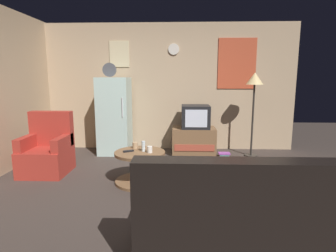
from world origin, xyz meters
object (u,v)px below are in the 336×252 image
object	(u,v)px
tv_stand	(194,141)
couch	(240,223)
armchair	(47,152)
mug_ceramic_tan	(135,145)
remote_control	(128,151)
coffee_table	(140,167)
wine_glass	(143,146)
crt_tv	(195,117)
book_stack	(224,155)
fridge	(115,116)
mug_ceramic_white	(150,149)
standing_lamp	(254,85)

from	to	relation	value
tv_stand	couch	distance (m)	3.25
armchair	couch	size ratio (longest dim) A/B	0.56
mug_ceramic_tan	remote_control	size ratio (longest dim) A/B	0.60
tv_stand	mug_ceramic_tan	bearing A→B (deg)	-124.33
couch	remote_control	bearing A→B (deg)	126.73
coffee_table	wine_glass	distance (m)	0.31
crt_tv	armchair	distance (m)	2.72
book_stack	remote_control	bearing A→B (deg)	-138.41
crt_tv	wine_glass	distance (m)	1.78
remote_control	armchair	world-z (taller)	armchair
fridge	mug_ceramic_tan	world-z (taller)	fridge
mug_ceramic_white	remote_control	world-z (taller)	mug_ceramic_white
tv_stand	mug_ceramic_tan	size ratio (longest dim) A/B	9.33
armchair	wine_glass	bearing A→B (deg)	-13.06
couch	book_stack	xyz separation A→B (m)	(0.36, 3.05, -0.27)
fridge	mug_ceramic_white	distance (m)	1.86
armchair	couch	distance (m)	3.31
wine_glass	armchair	xyz separation A→B (m)	(-1.58, 0.37, -0.20)
mug_ceramic_white	book_stack	bearing A→B (deg)	48.29
coffee_table	couch	xyz separation A→B (m)	(1.06, -1.65, 0.08)
coffee_table	armchair	world-z (taller)	armchair
wine_glass	tv_stand	bearing A→B (deg)	62.87
remote_control	couch	size ratio (longest dim) A/B	0.09
tv_stand	crt_tv	world-z (taller)	crt_tv
mug_ceramic_white	armchair	distance (m)	1.74
crt_tv	mug_ceramic_white	xyz separation A→B (m)	(-0.73, -1.62, -0.24)
fridge	wine_glass	world-z (taller)	fridge
tv_stand	wine_glass	world-z (taller)	wine_glass
fridge	remote_control	world-z (taller)	fridge
remote_control	armchair	distance (m)	1.44
crt_tv	coffee_table	world-z (taller)	crt_tv
crt_tv	wine_glass	world-z (taller)	crt_tv
tv_stand	mug_ceramic_white	bearing A→B (deg)	-113.42
fridge	couch	world-z (taller)	fridge
mug_ceramic_tan	standing_lamp	bearing A→B (deg)	31.75
wine_glass	remote_control	bearing A→B (deg)	-170.29
wine_glass	remote_control	world-z (taller)	wine_glass
couch	mug_ceramic_white	bearing A→B (deg)	119.63
couch	standing_lamp	bearing A→B (deg)	74.13
tv_stand	book_stack	xyz separation A→B (m)	(0.58, -0.19, -0.22)
coffee_table	tv_stand	bearing A→B (deg)	61.83
mug_ceramic_tan	coffee_table	bearing A→B (deg)	-63.47
crt_tv	wine_glass	xyz separation A→B (m)	(-0.83, -1.56, -0.21)
mug_ceramic_white	coffee_table	bearing A→B (deg)	164.66
book_stack	armchair	bearing A→B (deg)	-161.24
fridge	crt_tv	xyz separation A→B (m)	(1.59, -0.00, -0.01)
remote_control	book_stack	distance (m)	2.16
remote_control	crt_tv	bearing A→B (deg)	28.22
fridge	standing_lamp	xyz separation A→B (m)	(2.67, -0.12, 0.60)
fridge	armchair	size ratio (longest dim) A/B	1.84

